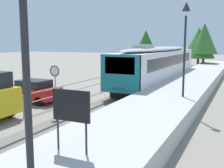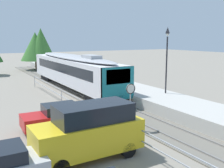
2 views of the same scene
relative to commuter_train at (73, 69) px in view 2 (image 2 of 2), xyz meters
The scene contains 11 objects.
ground_plane 6.04m from the commuter_train, 122.08° to the right, with size 160.00×160.00×0.00m, color gray.
track_rails 5.23m from the commuter_train, 90.00° to the right, with size 3.20×60.00×0.14m.
commuter_train is the anchor object (origin of this frame).
station_platform 6.03m from the commuter_train, 55.83° to the right, with size 3.90×60.00×0.90m, color #B7B5AD.
platform_lamp_mid_platform 11.02m from the commuter_train, 66.67° to the right, with size 0.34×0.34×5.35m.
speed_limit_sign 13.94m from the commuter_train, 97.70° to the right, with size 0.61×0.10×2.81m.
carpark_fence 15.20m from the commuter_train, 102.58° to the right, with size 0.06×36.06×1.25m.
parked_van_yellow 16.93m from the commuter_train, 109.06° to the right, with size 4.93×2.03×2.51m.
parked_hatchback_red 12.88m from the commuter_train, 115.65° to the right, with size 4.04×1.85×1.53m.
tree_behind_carpark 19.20m from the commuter_train, 87.37° to the left, with size 4.95×4.95×6.36m.
tree_behind_station_far 18.85m from the commuter_train, 84.75° to the left, with size 4.11×4.11×7.02m.
Camera 2 is at (-10.28, 0.44, 5.39)m, focal length 42.61 mm.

